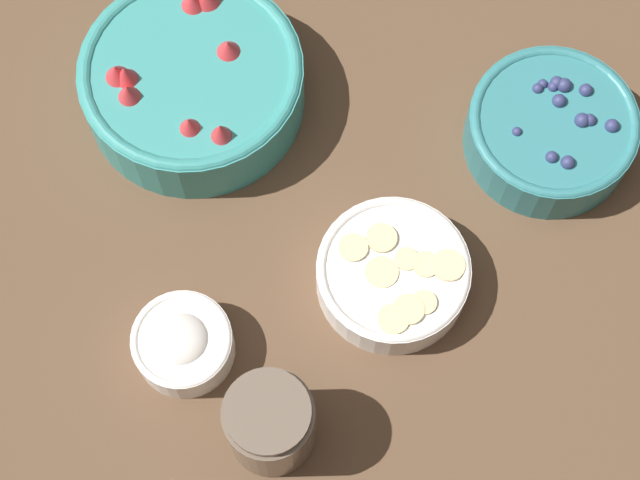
{
  "coord_description": "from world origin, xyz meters",
  "views": [
    {
      "loc": [
        0.29,
        0.06,
        1.04
      ],
      "look_at": [
        -0.07,
        -0.03,
        0.05
      ],
      "focal_mm": 60.0,
      "sensor_mm": 36.0,
      "label": 1
    }
  ],
  "objects": [
    {
      "name": "bowl_strawberries",
      "position": [
        -0.22,
        -0.21,
        0.04
      ],
      "size": [
        0.24,
        0.24,
        0.09
      ],
      "color": "teal",
      "rests_on": "ground_plane"
    },
    {
      "name": "bowl_cream",
      "position": [
        0.06,
        -0.14,
        0.03
      ],
      "size": [
        0.1,
        0.1,
        0.05
      ],
      "color": "white",
      "rests_on": "ground_plane"
    },
    {
      "name": "jar_chocolate",
      "position": [
        0.12,
        -0.03,
        0.05
      ],
      "size": [
        0.08,
        0.08,
        0.11
      ],
      "color": "brown",
      "rests_on": "ground_plane"
    },
    {
      "name": "ground_plane",
      "position": [
        0.0,
        0.0,
        0.0
      ],
      "size": [
        4.0,
        4.0,
        0.0
      ],
      "primitive_type": "plane",
      "color": "brown"
    },
    {
      "name": "bowl_blueberries",
      "position": [
        -0.26,
        0.17,
        0.03
      ],
      "size": [
        0.18,
        0.18,
        0.06
      ],
      "color": "teal",
      "rests_on": "ground_plane"
    },
    {
      "name": "bowl_bananas",
      "position": [
        -0.06,
        0.04,
        0.03
      ],
      "size": [
        0.15,
        0.15,
        0.05
      ],
      "color": "white",
      "rests_on": "ground_plane"
    }
  ]
}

